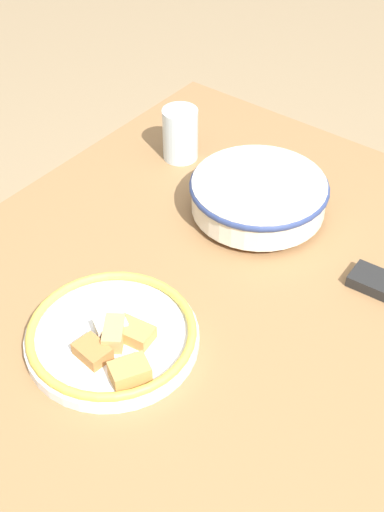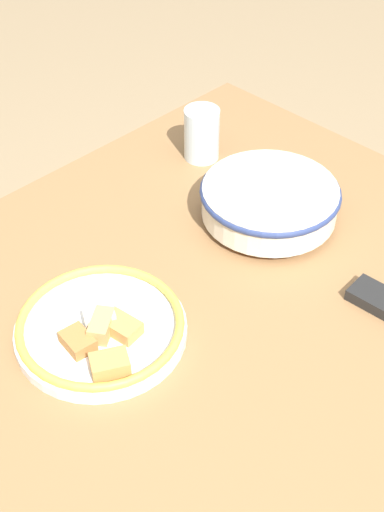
# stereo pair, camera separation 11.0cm
# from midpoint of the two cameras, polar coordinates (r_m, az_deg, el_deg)

# --- Properties ---
(dining_table) EXTENTS (1.17, 1.08, 0.77)m
(dining_table) POSITION_cam_midpoint_polar(r_m,az_deg,el_deg) (1.18, 0.99, -8.63)
(dining_table) COLOR olive
(dining_table) RESTS_ON ground_plane
(noodle_bowl) EXTENTS (0.25, 0.25, 0.07)m
(noodle_bowl) POSITION_cam_midpoint_polar(r_m,az_deg,el_deg) (1.30, 2.95, 4.79)
(noodle_bowl) COLOR silver
(noodle_bowl) RESTS_ON dining_table
(food_plate) EXTENTS (0.27, 0.27, 0.05)m
(food_plate) POSITION_cam_midpoint_polar(r_m,az_deg,el_deg) (1.10, -9.24, -6.49)
(food_plate) COLOR white
(food_plate) RESTS_ON dining_table
(drinking_glass) EXTENTS (0.07, 0.07, 0.11)m
(drinking_glass) POSITION_cam_midpoint_polar(r_m,az_deg,el_deg) (1.45, -3.14, 9.65)
(drinking_glass) COLOR silver
(drinking_glass) RESTS_ON dining_table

